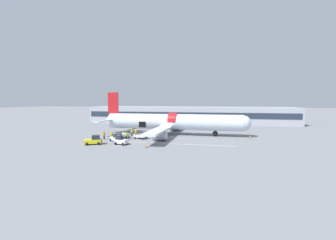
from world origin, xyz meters
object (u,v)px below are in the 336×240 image
object	(u,v)px
baggage_cart_queued	(141,137)
ground_crew_driver	(112,135)
ground_crew_loader_b	(104,135)
ground_crew_supervisor	(136,133)
baggage_cart_loading	(123,136)
baggage_tug_rear	(94,140)
baggage_tug_lead	(121,141)
baggage_tug_mid	(117,138)
ground_crew_helper	(126,135)
ground_crew_loader_a	(132,132)
airplane	(171,122)

from	to	relation	value
baggage_cart_queued	ground_crew_driver	distance (m)	6.29
ground_crew_loader_b	ground_crew_supervisor	world-z (taller)	ground_crew_loader_b
ground_crew_supervisor	ground_crew_driver	bearing A→B (deg)	-125.34
baggage_cart_loading	ground_crew_supervisor	size ratio (longest dim) A/B	2.21
baggage_tug_rear	baggage_tug_lead	bearing A→B (deg)	11.23
ground_crew_driver	baggage_tug_rear	bearing A→B (deg)	-96.78
baggage_tug_mid	baggage_tug_rear	size ratio (longest dim) A/B	0.89
baggage_tug_mid	baggage_tug_rear	distance (m)	4.81
ground_crew_driver	ground_crew_supervisor	xyz separation A→B (m)	(3.58, 5.04, -0.07)
ground_crew_loader_b	ground_crew_supervisor	size ratio (longest dim) A/B	1.06
baggage_cart_queued	ground_crew_driver	world-z (taller)	ground_crew_driver
ground_crew_driver	ground_crew_helper	size ratio (longest dim) A/B	0.98
ground_crew_driver	baggage_tug_mid	bearing A→B (deg)	-45.09
baggage_tug_lead	baggage_tug_mid	bearing A→B (deg)	127.33
baggage_cart_queued	ground_crew_supervisor	size ratio (longest dim) A/B	2.25
baggage_cart_queued	ground_crew_helper	size ratio (longest dim) A/B	2.03
ground_crew_loader_a	ground_crew_helper	xyz separation A→B (m)	(0.70, -4.98, 0.02)
ground_crew_loader_b	ground_crew_driver	size ratio (longest dim) A/B	0.98
baggage_tug_lead	ground_crew_helper	size ratio (longest dim) A/B	1.52
baggage_tug_rear	ground_crew_loader_a	distance (m)	11.53
baggage_cart_queued	ground_crew_driver	xyz separation A→B (m)	(-5.93, -2.05, 0.45)
airplane	ground_crew_supervisor	world-z (taller)	airplane
ground_crew_loader_a	baggage_cart_queued	bearing A→B (deg)	-41.68
baggage_tug_rear	ground_crew_supervisor	world-z (taller)	baggage_tug_rear
ground_crew_loader_b	baggage_cart_queued	bearing A→B (deg)	17.35
baggage_tug_lead	ground_crew_helper	bearing A→B (deg)	101.61
baggage_tug_mid	ground_crew_supervisor	size ratio (longest dim) A/B	1.93
baggage_tug_rear	ground_crew_loader_a	world-z (taller)	same
baggage_tug_lead	ground_crew_loader_b	xyz separation A→B (m)	(-5.97, 4.70, 0.18)
airplane	ground_crew_loader_a	distance (m)	9.72
baggage_cart_queued	ground_crew_loader_b	distance (m)	7.95
ground_crew_loader_b	ground_crew_helper	xyz separation A→B (m)	(4.93, 0.36, 0.04)
baggage_tug_lead	ground_crew_supervisor	size ratio (longest dim) A/B	1.69
baggage_tug_lead	baggage_cart_loading	distance (m)	7.61
airplane	baggage_cart_loading	distance (m)	12.04
baggage_cart_loading	ground_crew_helper	distance (m)	2.66
baggage_cart_queued	ground_crew_helper	xyz separation A→B (m)	(-2.65, -2.01, 0.47)
ground_crew_loader_a	ground_crew_supervisor	xyz separation A→B (m)	(0.99, 0.02, -0.08)
baggage_tug_rear	ground_crew_driver	xyz separation A→B (m)	(0.72, 6.01, 0.17)
airplane	baggage_tug_rear	distance (m)	19.33
baggage_tug_lead	baggage_cart_loading	bearing A→B (deg)	110.46
airplane	ground_crew_loader_a	xyz separation A→B (m)	(-8.57, -4.03, -2.17)
airplane	ground_crew_supervisor	size ratio (longest dim) A/B	22.45
ground_crew_helper	ground_crew_driver	bearing A→B (deg)	-179.26
baggage_cart_queued	ground_crew_loader_b	xyz separation A→B (m)	(-7.58, -2.37, 0.43)
airplane	baggage_tug_rear	world-z (taller)	airplane
ground_crew_supervisor	ground_crew_helper	world-z (taller)	ground_crew_helper
airplane	ground_crew_driver	size ratio (longest dim) A/B	20.69
baggage_tug_rear	ground_crew_driver	size ratio (longest dim) A/B	1.99
baggage_cart_loading	baggage_tug_mid	bearing A→B (deg)	-83.67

